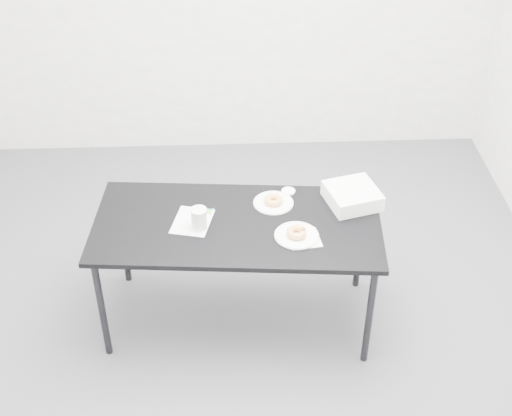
{
  "coord_description": "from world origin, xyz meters",
  "views": [
    {
      "loc": [
        -0.07,
        -3.14,
        3.16
      ],
      "look_at": [
        0.07,
        0.02,
        0.8
      ],
      "focal_mm": 50.0,
      "sensor_mm": 36.0,
      "label": 1
    }
  ],
  "objects_px": {
    "pen": "(204,212)",
    "coffee_cup": "(199,219)",
    "table": "(237,231)",
    "bakery_box": "(352,196)",
    "plate_far": "(273,203)",
    "scorecard": "(192,221)",
    "plate_near": "(297,235)",
    "donut_near": "(297,232)",
    "donut_far": "(273,200)"
  },
  "relations": [
    {
      "from": "donut_far",
      "to": "pen",
      "type": "bearing_deg",
      "value": -169.34
    },
    {
      "from": "coffee_cup",
      "to": "bakery_box",
      "type": "height_order",
      "value": "coffee_cup"
    },
    {
      "from": "coffee_cup",
      "to": "bakery_box",
      "type": "xyz_separation_m",
      "value": [
        0.87,
        0.2,
        -0.02
      ]
    },
    {
      "from": "table",
      "to": "plate_far",
      "type": "bearing_deg",
      "value": 44.04
    },
    {
      "from": "scorecard",
      "to": "donut_near",
      "type": "height_order",
      "value": "donut_near"
    },
    {
      "from": "plate_far",
      "to": "bakery_box",
      "type": "bearing_deg",
      "value": -1.26
    },
    {
      "from": "scorecard",
      "to": "donut_far",
      "type": "height_order",
      "value": "donut_far"
    },
    {
      "from": "table",
      "to": "plate_far",
      "type": "xyz_separation_m",
      "value": [
        0.21,
        0.18,
        0.06
      ]
    },
    {
      "from": "pen",
      "to": "plate_far",
      "type": "height_order",
      "value": "pen"
    },
    {
      "from": "coffee_cup",
      "to": "plate_far",
      "type": "bearing_deg",
      "value": 26.65
    },
    {
      "from": "plate_far",
      "to": "donut_near",
      "type": "bearing_deg",
      "value": -70.91
    },
    {
      "from": "pen",
      "to": "donut_far",
      "type": "distance_m",
      "value": 0.4
    },
    {
      "from": "pen",
      "to": "donut_far",
      "type": "relative_size",
      "value": 1.09
    },
    {
      "from": "plate_far",
      "to": "donut_far",
      "type": "relative_size",
      "value": 2.13
    },
    {
      "from": "plate_near",
      "to": "coffee_cup",
      "type": "bearing_deg",
      "value": 169.64
    },
    {
      "from": "scorecard",
      "to": "coffee_cup",
      "type": "xyz_separation_m",
      "value": [
        0.04,
        -0.06,
        0.06
      ]
    },
    {
      "from": "table",
      "to": "pen",
      "type": "relative_size",
      "value": 13.99
    },
    {
      "from": "donut_near",
      "to": "plate_near",
      "type": "bearing_deg",
      "value": 0.0
    },
    {
      "from": "table",
      "to": "bakery_box",
      "type": "xyz_separation_m",
      "value": [
        0.67,
        0.17,
        0.1
      ]
    },
    {
      "from": "plate_far",
      "to": "bakery_box",
      "type": "relative_size",
      "value": 0.83
    },
    {
      "from": "plate_near",
      "to": "pen",
      "type": "bearing_deg",
      "value": 155.12
    },
    {
      "from": "scorecard",
      "to": "table",
      "type": "bearing_deg",
      "value": 7.4
    },
    {
      "from": "pen",
      "to": "bakery_box",
      "type": "relative_size",
      "value": 0.43
    },
    {
      "from": "donut_far",
      "to": "coffee_cup",
      "type": "bearing_deg",
      "value": -153.35
    },
    {
      "from": "scorecard",
      "to": "donut_near",
      "type": "distance_m",
      "value": 0.59
    },
    {
      "from": "scorecard",
      "to": "plate_near",
      "type": "height_order",
      "value": "plate_near"
    },
    {
      "from": "pen",
      "to": "bakery_box",
      "type": "xyz_separation_m",
      "value": [
        0.85,
        0.06,
        0.04
      ]
    },
    {
      "from": "scorecard",
      "to": "bakery_box",
      "type": "height_order",
      "value": "bakery_box"
    },
    {
      "from": "plate_far",
      "to": "bakery_box",
      "type": "xyz_separation_m",
      "value": [
        0.45,
        -0.01,
        0.04
      ]
    },
    {
      "from": "scorecard",
      "to": "pen",
      "type": "distance_m",
      "value": 0.1
    },
    {
      "from": "scorecard",
      "to": "donut_far",
      "type": "xyz_separation_m",
      "value": [
        0.46,
        0.15,
        0.02
      ]
    },
    {
      "from": "donut_far",
      "to": "table",
      "type": "bearing_deg",
      "value": -140.61
    },
    {
      "from": "bakery_box",
      "to": "pen",
      "type": "bearing_deg",
      "value": 168.77
    },
    {
      "from": "coffee_cup",
      "to": "bakery_box",
      "type": "relative_size",
      "value": 0.46
    },
    {
      "from": "scorecard",
      "to": "bakery_box",
      "type": "bearing_deg",
      "value": 22.03
    },
    {
      "from": "scorecard",
      "to": "pen",
      "type": "relative_size",
      "value": 2.15
    },
    {
      "from": "scorecard",
      "to": "plate_near",
      "type": "relative_size",
      "value": 1.05
    },
    {
      "from": "plate_near",
      "to": "donut_near",
      "type": "height_order",
      "value": "donut_near"
    },
    {
      "from": "coffee_cup",
      "to": "bakery_box",
      "type": "distance_m",
      "value": 0.9
    },
    {
      "from": "plate_far",
      "to": "pen",
      "type": "bearing_deg",
      "value": -169.34
    },
    {
      "from": "plate_far",
      "to": "table",
      "type": "bearing_deg",
      "value": -140.61
    },
    {
      "from": "donut_near",
      "to": "table",
      "type": "bearing_deg",
      "value": 157.58
    },
    {
      "from": "scorecard",
      "to": "coffee_cup",
      "type": "relative_size",
      "value": 1.99
    },
    {
      "from": "pen",
      "to": "plate_near",
      "type": "xyz_separation_m",
      "value": [
        0.5,
        -0.23,
        0.0
      ]
    },
    {
      "from": "pen",
      "to": "coffee_cup",
      "type": "relative_size",
      "value": 0.92
    },
    {
      "from": "pen",
      "to": "plate_near",
      "type": "distance_m",
      "value": 0.55
    },
    {
      "from": "bakery_box",
      "to": "plate_far",
      "type": "bearing_deg",
      "value": 163.17
    },
    {
      "from": "table",
      "to": "scorecard",
      "type": "relative_size",
      "value": 6.49
    },
    {
      "from": "donut_near",
      "to": "coffee_cup",
      "type": "height_order",
      "value": "coffee_cup"
    },
    {
      "from": "plate_near",
      "to": "donut_near",
      "type": "xyz_separation_m",
      "value": [
        0.0,
        0.0,
        0.02
      ]
    }
  ]
}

